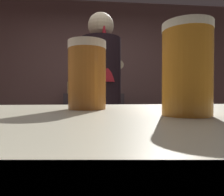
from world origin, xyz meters
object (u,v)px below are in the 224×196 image
object	(u,v)px
knife_block	(175,100)
bottle_olive_oil	(98,88)
bottle_hot_sauce	(105,89)
chefs_knife	(126,110)
mixing_bowl	(86,109)
bartender	(101,100)
bottle_vinegar	(70,87)
pint_glass_near	(187,70)
pint_glass_far	(87,75)

from	to	relation	value
knife_block	bottle_olive_oil	distance (m)	1.42
knife_block	bottle_hot_sauce	xyz separation A→B (m)	(-0.74, 1.17, 0.15)
bottle_hot_sauce	bottle_olive_oil	bearing A→B (deg)	-159.41
bottle_hot_sauce	chefs_knife	bearing A→B (deg)	-83.29
mixing_bowl	chefs_knife	bearing A→B (deg)	8.81
bartender	bottle_vinegar	world-z (taller)	bartender
mixing_bowl	bottle_olive_oil	distance (m)	1.31
mixing_bowl	chefs_knife	distance (m)	0.42
mixing_bowl	chefs_knife	xyz separation A→B (m)	(0.42, 0.06, -0.02)
pint_glass_near	chefs_knife	bearing A→B (deg)	83.43
bottle_hot_sauce	mixing_bowl	bearing A→B (deg)	-101.64
chefs_knife	pint_glass_near	distance (m)	1.86
chefs_knife	bottle_hot_sauce	size ratio (longest dim) A/B	1.36
chefs_knife	pint_glass_far	size ratio (longest dim) A/B	1.64
chefs_knife	bottle_hot_sauce	xyz separation A→B (m)	(-0.15, 1.25, 0.25)
pint_glass_near	bottle_vinegar	world-z (taller)	bottle_vinegar
knife_block	bottle_vinegar	world-z (taller)	bottle_vinegar
mixing_bowl	bottle_vinegar	bearing A→B (deg)	103.52
pint_glass_far	bottle_hot_sauce	distance (m)	2.95
pint_glass_near	bottle_olive_oil	xyz separation A→B (m)	(-0.04, 3.05, 0.07)
bottle_olive_oil	bottle_vinegar	distance (m)	0.46
bartender	pint_glass_near	distance (m)	1.44
bartender	mixing_bowl	xyz separation A→B (m)	(-0.14, 0.34, -0.11)
bartender	bottle_vinegar	size ratio (longest dim) A/B	6.49
pint_glass_near	bottle_olive_oil	bearing A→B (deg)	90.83
knife_block	bottle_vinegar	xyz separation A→B (m)	(-1.30, 1.08, 0.19)
mixing_bowl	pint_glass_near	size ratio (longest dim) A/B	1.25
bartender	chefs_knife	xyz separation A→B (m)	(0.28, 0.41, -0.13)
mixing_bowl	pint_glass_near	distance (m)	1.79
bartender	knife_block	distance (m)	1.00
bartender	knife_block	size ratio (longest dim) A/B	6.13
bartender	bottle_olive_oil	distance (m)	1.63
bottle_olive_oil	knife_block	bearing A→B (deg)	-53.07
pint_glass_far	bottle_olive_oil	xyz separation A→B (m)	(0.11, 2.90, 0.06)
bartender	pint_glass_near	world-z (taller)	bartender
pint_glass_far	bottle_olive_oil	world-z (taller)	bottle_olive_oil
pint_glass_near	bottle_olive_oil	distance (m)	3.05
chefs_knife	bottle_vinegar	distance (m)	1.40
chefs_knife	bartender	bearing A→B (deg)	-143.14
bartender	bottle_olive_oil	size ratio (longest dim) A/B	7.45
mixing_bowl	bottle_hot_sauce	bearing A→B (deg)	78.36
bottle_vinegar	knife_block	bearing A→B (deg)	-39.60
pint_glass_far	bartender	bearing A→B (deg)	86.15
pint_glass_far	knife_block	bearing A→B (deg)	61.76
knife_block	chefs_knife	xyz separation A→B (m)	(-0.59, -0.09, -0.10)
pint_glass_near	pint_glass_far	xyz separation A→B (m)	(-0.15, 0.15, 0.00)
pint_glass_far	bottle_vinegar	bearing A→B (deg)	97.00
mixing_bowl	bottle_olive_oil	world-z (taller)	bottle_olive_oil
mixing_bowl	pint_glass_near	world-z (taller)	pint_glass_near
knife_block	chefs_knife	distance (m)	0.60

